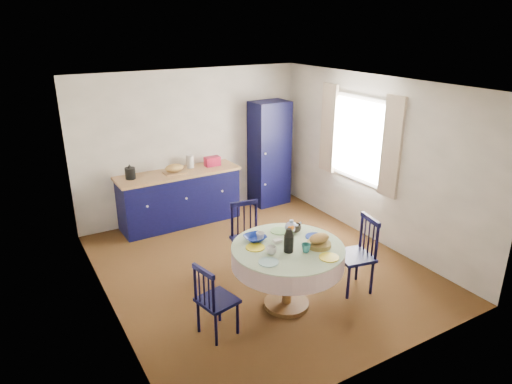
% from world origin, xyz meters
% --- Properties ---
extents(floor, '(4.50, 4.50, 0.00)m').
position_xyz_m(floor, '(0.00, 0.00, 0.00)').
color(floor, black).
rests_on(floor, ground).
extents(ceiling, '(4.50, 4.50, 0.00)m').
position_xyz_m(ceiling, '(0.00, 0.00, 2.50)').
color(ceiling, white).
rests_on(ceiling, wall_back).
extents(wall_back, '(4.00, 0.02, 2.50)m').
position_xyz_m(wall_back, '(0.00, 2.25, 1.25)').
color(wall_back, white).
rests_on(wall_back, floor).
extents(wall_left, '(0.02, 4.50, 2.50)m').
position_xyz_m(wall_left, '(-2.00, 0.00, 1.25)').
color(wall_left, white).
rests_on(wall_left, floor).
extents(wall_right, '(0.02, 4.50, 2.50)m').
position_xyz_m(wall_right, '(2.00, 0.00, 1.25)').
color(wall_right, white).
rests_on(wall_right, floor).
extents(window, '(0.10, 1.74, 1.45)m').
position_xyz_m(window, '(1.95, 0.30, 1.52)').
color(window, white).
rests_on(window, wall_right).
extents(kitchen_counter, '(2.03, 0.66, 1.14)m').
position_xyz_m(kitchen_counter, '(-0.38, 1.96, 0.47)').
color(kitchen_counter, black).
rests_on(kitchen_counter, floor).
extents(pantry_cabinet, '(0.68, 0.50, 1.90)m').
position_xyz_m(pantry_cabinet, '(1.40, 2.00, 0.95)').
color(pantry_cabinet, black).
rests_on(pantry_cabinet, floor).
extents(dining_table, '(1.31, 1.31, 1.07)m').
position_xyz_m(dining_table, '(-0.17, -0.95, 0.67)').
color(dining_table, brown).
rests_on(dining_table, floor).
extents(chair_left, '(0.44, 0.46, 0.86)m').
position_xyz_m(chair_left, '(-1.15, -1.01, 0.44)').
color(chair_left, black).
rests_on(chair_left, floor).
extents(chair_far, '(0.48, 0.46, 0.96)m').
position_xyz_m(chair_far, '(-0.16, 0.03, 0.49)').
color(chair_far, black).
rests_on(chair_far, floor).
extents(chair_right, '(0.49, 0.51, 0.97)m').
position_xyz_m(chair_right, '(0.79, -1.07, 0.49)').
color(chair_right, black).
rests_on(chair_right, floor).
extents(mug_a, '(0.12, 0.12, 0.09)m').
position_xyz_m(mug_a, '(-0.44, -1.00, 0.84)').
color(mug_a, silver).
rests_on(mug_a, dining_table).
extents(mug_b, '(0.11, 0.11, 0.10)m').
position_xyz_m(mug_b, '(-0.08, -1.16, 0.84)').
color(mug_b, teal).
rests_on(mug_b, dining_table).
extents(mug_c, '(0.13, 0.13, 0.10)m').
position_xyz_m(mug_c, '(0.13, -0.67, 0.84)').
color(mug_c, black).
rests_on(mug_c, dining_table).
extents(mug_d, '(0.10, 0.10, 0.10)m').
position_xyz_m(mug_d, '(-0.37, -0.65, 0.84)').
color(mug_d, silver).
rests_on(mug_d, dining_table).
extents(cobalt_bowl, '(0.25, 0.25, 0.06)m').
position_xyz_m(cobalt_bowl, '(-0.43, -0.62, 0.82)').
color(cobalt_bowl, navy).
rests_on(cobalt_bowl, dining_table).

